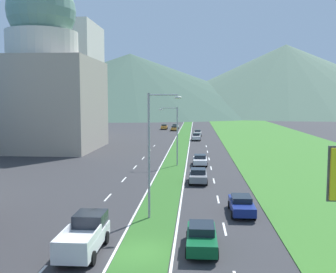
{
  "coord_description": "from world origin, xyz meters",
  "views": [
    {
      "loc": [
        3.03,
        -22.38,
        9.06
      ],
      "look_at": [
        -0.55,
        28.04,
        4.32
      ],
      "focal_mm": 41.99,
      "sensor_mm": 36.0,
      "label": 1
    }
  ],
  "objects_px": {
    "street_lamp_near": "(152,148)",
    "car_7": "(200,160)",
    "street_lamp_mid": "(175,132)",
    "car_5": "(242,204)",
    "car_6": "(164,127)",
    "pickup_truck_1": "(85,235)",
    "car_8": "(198,176)",
    "car_2": "(202,237)",
    "car_3": "(175,126)",
    "car_4": "(198,133)",
    "car_9": "(196,137)",
    "car_1": "(174,128)"
  },
  "relations": [
    {
      "from": "street_lamp_near",
      "to": "car_7",
      "type": "height_order",
      "value": "street_lamp_near"
    },
    {
      "from": "street_lamp_mid",
      "to": "car_5",
      "type": "height_order",
      "value": "street_lamp_mid"
    },
    {
      "from": "car_6",
      "to": "pickup_truck_1",
      "type": "xyz_separation_m",
      "value": [
        3.06,
        -97.01,
        0.18
      ]
    },
    {
      "from": "car_5",
      "to": "car_8",
      "type": "xyz_separation_m",
      "value": [
        -3.39,
        11.54,
        0.04
      ]
    },
    {
      "from": "car_7",
      "to": "car_8",
      "type": "bearing_deg",
      "value": -1.61
    },
    {
      "from": "street_lamp_mid",
      "to": "car_2",
      "type": "height_order",
      "value": "street_lamp_mid"
    },
    {
      "from": "car_5",
      "to": "car_3",
      "type": "bearing_deg",
      "value": -173.67
    },
    {
      "from": "car_4",
      "to": "car_7",
      "type": "height_order",
      "value": "car_4"
    },
    {
      "from": "car_5",
      "to": "car_8",
      "type": "relative_size",
      "value": 1.09
    },
    {
      "from": "car_7",
      "to": "car_4",
      "type": "bearing_deg",
      "value": -179.83
    },
    {
      "from": "car_6",
      "to": "car_8",
      "type": "height_order",
      "value": "car_6"
    },
    {
      "from": "car_2",
      "to": "car_6",
      "type": "xyz_separation_m",
      "value": [
        -10.03,
        96.2,
        0.02
      ]
    },
    {
      "from": "car_8",
      "to": "car_2",
      "type": "bearing_deg",
      "value": 0.32
    },
    {
      "from": "street_lamp_near",
      "to": "car_8",
      "type": "distance_m",
      "value": 14.55
    },
    {
      "from": "street_lamp_near",
      "to": "pickup_truck_1",
      "type": "xyz_separation_m",
      "value": [
        -3.31,
        -6.8,
        -4.47
      ]
    },
    {
      "from": "car_5",
      "to": "car_8",
      "type": "bearing_deg",
      "value": -163.61
    },
    {
      "from": "street_lamp_near",
      "to": "car_3",
      "type": "bearing_deg",
      "value": 91.91
    },
    {
      "from": "street_lamp_mid",
      "to": "car_5",
      "type": "distance_m",
      "value": 23.67
    },
    {
      "from": "street_lamp_mid",
      "to": "car_2",
      "type": "bearing_deg",
      "value": -83.92
    },
    {
      "from": "street_lamp_mid",
      "to": "car_6",
      "type": "height_order",
      "value": "street_lamp_mid"
    },
    {
      "from": "street_lamp_mid",
      "to": "car_7",
      "type": "bearing_deg",
      "value": 12.29
    },
    {
      "from": "street_lamp_mid",
      "to": "car_6",
      "type": "distance_m",
      "value": 66.49
    },
    {
      "from": "car_5",
      "to": "car_2",
      "type": "bearing_deg",
      "value": -22.93
    },
    {
      "from": "car_3",
      "to": "car_9",
      "type": "relative_size",
      "value": 1.01
    },
    {
      "from": "street_lamp_near",
      "to": "car_6",
      "type": "distance_m",
      "value": 90.55
    },
    {
      "from": "car_3",
      "to": "car_5",
      "type": "height_order",
      "value": "car_3"
    },
    {
      "from": "car_7",
      "to": "pickup_truck_1",
      "type": "height_order",
      "value": "pickup_truck_1"
    },
    {
      "from": "street_lamp_mid",
      "to": "car_3",
      "type": "relative_size",
      "value": 1.74
    },
    {
      "from": "street_lamp_near",
      "to": "car_8",
      "type": "height_order",
      "value": "street_lamp_near"
    },
    {
      "from": "car_7",
      "to": "car_9",
      "type": "height_order",
      "value": "car_9"
    },
    {
      "from": "pickup_truck_1",
      "to": "car_2",
      "type": "bearing_deg",
      "value": -83.39
    },
    {
      "from": "street_lamp_near",
      "to": "car_3",
      "type": "height_order",
      "value": "street_lamp_near"
    },
    {
      "from": "car_3",
      "to": "car_7",
      "type": "relative_size",
      "value": 1.04
    },
    {
      "from": "car_1",
      "to": "car_2",
      "type": "distance_m",
      "value": 91.86
    },
    {
      "from": "car_1",
      "to": "car_8",
      "type": "height_order",
      "value": "car_8"
    },
    {
      "from": "street_lamp_mid",
      "to": "car_6",
      "type": "xyz_separation_m",
      "value": [
        -6.81,
        66.02,
        -3.88
      ]
    },
    {
      "from": "car_6",
      "to": "pickup_truck_1",
      "type": "bearing_deg",
      "value": -178.19
    },
    {
      "from": "street_lamp_mid",
      "to": "car_9",
      "type": "xyz_separation_m",
      "value": [
        2.95,
        34.41,
        -3.88
      ]
    },
    {
      "from": "car_1",
      "to": "car_6",
      "type": "height_order",
      "value": "car_6"
    },
    {
      "from": "street_lamp_mid",
      "to": "car_9",
      "type": "bearing_deg",
      "value": 85.1
    },
    {
      "from": "pickup_truck_1",
      "to": "car_5",
      "type": "bearing_deg",
      "value": -50.09
    },
    {
      "from": "street_lamp_near",
      "to": "car_1",
      "type": "bearing_deg",
      "value": 92.05
    },
    {
      "from": "car_3",
      "to": "car_4",
      "type": "bearing_deg",
      "value": -163.52
    },
    {
      "from": "street_lamp_mid",
      "to": "car_3",
      "type": "height_order",
      "value": "street_lamp_mid"
    },
    {
      "from": "street_lamp_mid",
      "to": "car_6",
      "type": "bearing_deg",
      "value": 95.89
    },
    {
      "from": "car_5",
      "to": "car_9",
      "type": "distance_m",
      "value": 56.93
    },
    {
      "from": "car_4",
      "to": "pickup_truck_1",
      "type": "height_order",
      "value": "pickup_truck_1"
    },
    {
      "from": "car_1",
      "to": "car_6",
      "type": "relative_size",
      "value": 1.0
    },
    {
      "from": "car_5",
      "to": "street_lamp_mid",
      "type": "bearing_deg",
      "value": -163.82
    },
    {
      "from": "car_2",
      "to": "pickup_truck_1",
      "type": "relative_size",
      "value": 0.84
    }
  ]
}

